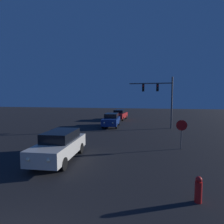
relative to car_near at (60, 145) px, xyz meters
name	(u,v)px	position (x,y,z in m)	size (l,w,h in m)	color
car_near	(60,145)	(0.00, 0.00, 0.00)	(2.12, 4.72, 1.68)	beige
car_mid	(111,120)	(0.49, 12.40, 0.00)	(2.07, 4.71, 1.68)	navy
car_far	(120,114)	(0.41, 19.73, 0.00)	(2.09, 4.72, 1.68)	#B21E1E
traffic_signal_mast	(161,94)	(6.49, 12.52, 3.23)	(5.14, 0.30, 6.13)	#4C4C51
stop_sign	(182,129)	(7.39, 3.73, 0.58)	(0.75, 0.07, 2.08)	#4C4C51
fire_hydrant	(198,190)	(6.79, -2.93, -0.41)	(0.24, 0.24, 0.93)	red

